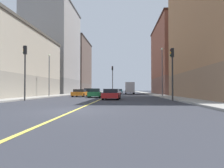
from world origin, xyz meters
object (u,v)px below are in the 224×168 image
car_red (112,94)px  car_green (95,93)px  building_right_midblock (53,50)px  traffic_light_left_near (172,67)px  car_black (89,92)px  box_truck (130,88)px  building_right_distant (72,66)px  car_blue (108,91)px  building_right_corner (3,63)px  car_silver (118,92)px  building_left_mid (179,59)px  traffic_light_median_far (112,76)px  car_orange (80,93)px  street_lamp_left_near (162,67)px  car_teal (120,91)px  traffic_light_right_near (25,65)px  street_lamp_right_near (49,70)px

car_red → car_green: (-2.86, 6.43, 0.01)m
building_right_midblock → traffic_light_left_near: building_right_midblock is taller
car_black → box_truck: bearing=52.4°
building_right_distant → car_blue: size_ratio=4.80×
building_right_corner → car_silver: building_right_corner is taller
car_green → building_right_distant: bearing=107.0°
traffic_light_left_near → car_red: traffic_light_left_near is taller
building_left_mid → car_red: (-14.88, -28.47, -7.98)m
building_right_corner → car_red: 19.67m
traffic_light_median_far → box_truck: 7.68m
car_black → car_orange: bearing=-89.6°
street_lamp_left_near → car_silver: bearing=107.1°
car_green → car_silver: bearing=84.4°
car_teal → car_blue: bearing=-101.6°
car_blue → traffic_light_left_near: bearing=-76.6°
car_red → building_left_mid: bearing=62.4°
traffic_light_left_near → traffic_light_median_far: traffic_light_median_far is taller
traffic_light_right_near → traffic_light_median_far: size_ratio=0.91×
car_red → car_black: (-5.73, 18.77, 0.06)m
building_right_corner → car_green: bearing=-4.7°
building_right_midblock → street_lamp_left_near: bearing=-42.9°
car_teal → car_green: car_teal is taller
traffic_light_left_near → car_silver: size_ratio=1.20×
building_right_corner → building_right_midblock: (-0.00, 24.52, 6.44)m
car_silver → car_blue: bearing=136.1°
traffic_light_left_near → building_right_corner: bearing=155.8°
traffic_light_right_near → traffic_light_median_far: 28.17m
car_orange → traffic_light_median_far: bearing=72.7°
traffic_light_left_near → street_lamp_right_near: (-16.49, 10.56, 0.58)m
car_teal → street_lamp_left_near: bearing=-79.9°
car_red → car_black: 19.63m
building_right_midblock → car_green: 31.62m
building_right_distant → traffic_light_median_far: building_right_distant is taller
car_orange → car_silver: bearing=77.3°
car_red → box_truck: (2.88, 29.93, 0.93)m
street_lamp_left_near → building_right_midblock: bearing=137.1°
street_lamp_left_near → car_teal: bearing=100.1°
traffic_light_right_near → traffic_light_median_far: traffic_light_median_far is taller
building_right_midblock → car_green: (14.65, -25.72, -11.12)m
car_teal → car_black: 32.69m
car_red → car_silver: (-0.20, 33.76, -0.02)m
traffic_light_right_near → car_orange: bearing=74.7°
car_blue → box_truck: (5.87, -6.52, 0.93)m
building_left_mid → traffic_light_right_near: building_left_mid is taller
box_truck → car_red: bearing=-95.5°
building_left_mid → building_right_distant: (-32.39, 25.96, 1.03)m
building_right_midblock → street_lamp_left_near: (24.95, -23.21, -7.06)m
building_right_corner → building_right_midblock: building_right_midblock is taller
car_red → car_green: car_green is taller
car_black → box_truck: box_truck is taller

